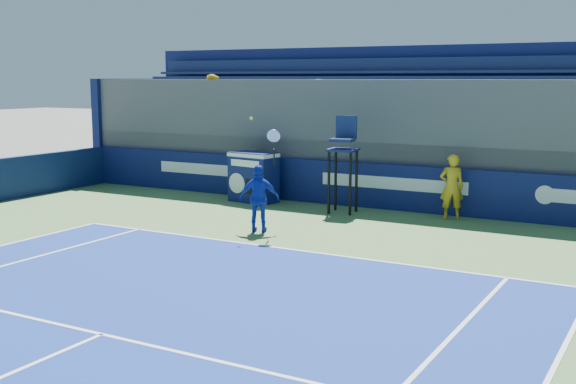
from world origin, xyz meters
The scene contains 6 objects.
ball_person centered at (1.70, 16.58, 0.81)m, with size 0.58×0.38×1.60m, color gold.
back_hoarding centered at (0.00, 17.10, 0.60)m, with size 20.40×0.21×1.20m.
match_clock centered at (-3.83, 16.35, 0.74)m, with size 1.41×0.91×1.40m.
umpire_chair centered at (-0.97, 16.10, 1.53)m, with size 0.79×0.79×2.48m.
tennis_player centered at (-1.58, 13.01, 0.78)m, with size 1.01×0.71×2.57m.
stadium_seating centered at (-0.01, 19.15, 1.83)m, with size 21.00×4.05×4.40m.
Camera 1 is at (6.71, -0.44, 3.41)m, focal length 45.00 mm.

